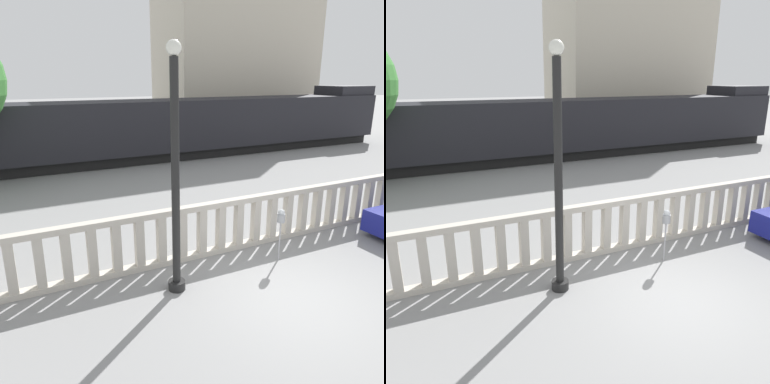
# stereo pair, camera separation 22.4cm
# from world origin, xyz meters

# --- Properties ---
(ground_plane) EXTENTS (160.00, 160.00, 0.00)m
(ground_plane) POSITION_xyz_m (0.00, 0.00, 0.00)
(ground_plane) COLOR gray
(balustrade) EXTENTS (15.79, 0.24, 1.41)m
(balustrade) POSITION_xyz_m (-0.00, 2.61, 0.70)
(balustrade) COLOR #BCB5A8
(balustrade) RESTS_ON ground
(lamppost) EXTENTS (0.37, 0.37, 5.05)m
(lamppost) POSITION_xyz_m (-2.03, 1.45, 2.43)
(lamppost) COLOR black
(lamppost) RESTS_ON ground
(parking_meter) EXTENTS (0.19, 0.19, 1.35)m
(parking_meter) POSITION_xyz_m (0.82, 1.58, 1.09)
(parking_meter) COLOR #99999E
(parking_meter) RESTS_ON ground
(train_near) EXTENTS (27.58, 2.85, 3.82)m
(train_near) POSITION_xyz_m (4.22, 14.19, 1.69)
(train_near) COLOR black
(train_near) RESTS_ON ground
(building_block) EXTENTS (11.82, 6.10, 14.25)m
(building_block) POSITION_xyz_m (11.86, 21.15, 7.12)
(building_block) COLOR beige
(building_block) RESTS_ON ground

